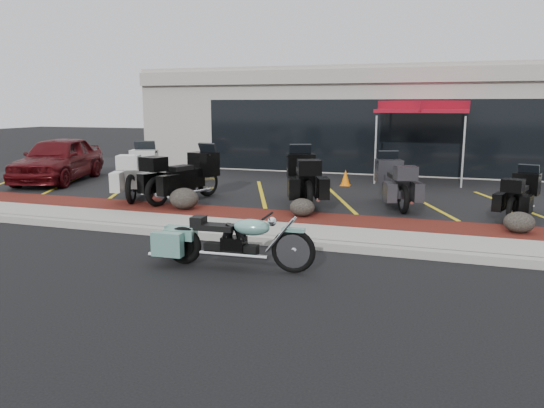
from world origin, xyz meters
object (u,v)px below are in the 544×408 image
(touring_white, at_px, (146,167))
(parked_car, at_px, (58,159))
(hero_cruiser, at_px, (293,245))
(popup_canopy, at_px, (423,108))
(traffic_cone, at_px, (345,178))

(touring_white, bearing_deg, parked_car, 55.49)
(hero_cruiser, height_order, popup_canopy, popup_canopy)
(hero_cruiser, xyz_separation_m, popup_canopy, (1.31, 10.42, 2.03))
(popup_canopy, bearing_deg, parked_car, -175.99)
(hero_cruiser, xyz_separation_m, traffic_cone, (-0.78, 8.42, -0.07))
(touring_white, xyz_separation_m, traffic_cone, (5.15, 3.07, -0.49))
(traffic_cone, bearing_deg, touring_white, -149.16)
(touring_white, height_order, popup_canopy, popup_canopy)
(parked_car, bearing_deg, popup_canopy, 4.14)
(touring_white, distance_m, popup_canopy, 8.99)
(touring_white, relative_size, traffic_cone, 5.11)
(touring_white, relative_size, parked_car, 0.59)
(parked_car, distance_m, traffic_cone, 9.26)
(hero_cruiser, relative_size, popup_canopy, 0.77)
(hero_cruiser, relative_size, traffic_cone, 5.39)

